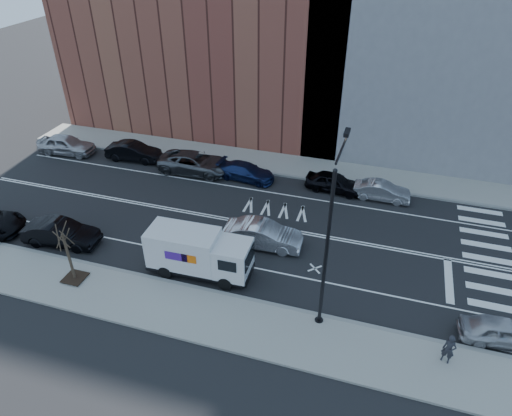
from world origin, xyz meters
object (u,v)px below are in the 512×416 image
Objects in this scene: far_parked_b at (134,152)px; pedestrian at (449,349)px; far_parked_a at (66,145)px; fedex_van at (198,253)px; near_parked_front at (502,331)px; driving_sedan at (263,235)px.

far_parked_b is 28.33m from pedestrian.
fedex_van is at bearing -128.18° from far_parked_a.
far_parked_b is (-10.96, 11.63, -0.69)m from fedex_van.
pedestrian is at bearing -12.31° from fedex_van.
near_parked_front is 2.50× the size of pedestrian.
near_parked_front is at bearing -114.35° from far_parked_a.
near_parked_front is at bearing -109.39° from driving_sedan.
near_parked_front is (33.33, -11.38, -0.15)m from far_parked_a.
pedestrian is at bearing -122.55° from driving_sedan.
far_parked_b is 1.16× the size of near_parked_front.
driving_sedan is at bearing -123.87° from far_parked_b.
fedex_van is 15.99m from far_parked_b.
fedex_van is at bearing -140.19° from far_parked_b.
near_parked_front is (16.18, -0.37, -0.78)m from fedex_van.
fedex_van is 20.39m from far_parked_a.
pedestrian reaches higher than far_parked_a.
fedex_van reaches higher than far_parked_b.
fedex_van reaches higher than driving_sedan.
far_parked_b reaches higher than near_parked_front.
far_parked_b is 0.94× the size of driving_sedan.
fedex_van is at bearing 82.01° from near_parked_front.
pedestrian is (13.57, -2.54, -0.51)m from fedex_van.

